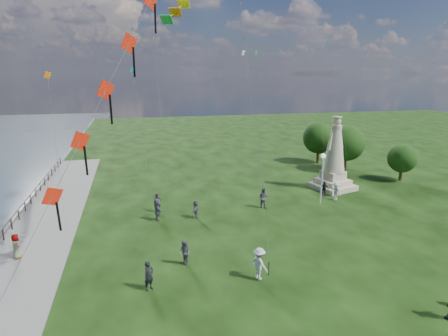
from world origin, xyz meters
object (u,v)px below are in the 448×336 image
object	(u,v)px
person_2	(259,264)
person_5	(158,209)
person_9	(324,189)
person_11	(196,209)
person_7	(263,197)
person_8	(336,191)
person_10	(16,248)
person_0	(149,276)
statue	(334,162)
person_1	(184,253)
lamppost	(323,168)
person_6	(157,203)

from	to	relation	value
person_2	person_5	world-z (taller)	person_2
person_9	person_11	bearing A→B (deg)	-160.11
person_9	person_5	bearing A→B (deg)	-163.40
person_7	person_9	world-z (taller)	person_7
person_2	person_8	xyz separation A→B (m)	(11.73, 11.67, -0.09)
person_10	person_9	bearing A→B (deg)	-95.64
person_8	person_10	size ratio (longest dim) A/B	1.07
person_7	person_0	bearing A→B (deg)	91.39
person_0	person_8	world-z (taller)	person_8
person_2	person_11	bearing A→B (deg)	-16.26
statue	person_7	size ratio (longest dim) A/B	4.10
statue	person_7	bearing A→B (deg)	-173.80
person_1	lamppost	bearing A→B (deg)	97.29
person_11	person_7	bearing A→B (deg)	116.01
person_0	person_8	xyz separation A→B (m)	(18.03, 11.27, 0.03)
lamppost	person_0	distance (m)	19.64
lamppost	person_1	distance (m)	16.54
person_5	person_7	world-z (taller)	person_5
person_2	person_5	size ratio (longest dim) A/B	1.05
person_0	person_8	distance (m)	21.27
lamppost	person_6	xyz separation A→B (m)	(-14.86, 1.38, -2.58)
statue	person_9	size ratio (longest dim) A/B	5.12
statue	person_2	bearing A→B (deg)	-146.88
statue	person_5	distance (m)	18.97
person_2	person_8	world-z (taller)	person_2
person_10	person_1	bearing A→B (deg)	-129.01
person_9	person_10	distance (m)	26.64
person_0	person_2	size ratio (longest dim) A/B	0.88
statue	person_10	world-z (taller)	statue
person_6	person_8	world-z (taller)	person_8
person_5	person_11	xyz separation A→B (m)	(3.12, -0.33, -0.14)
person_11	person_2	bearing A→B (deg)	26.69
person_1	person_10	world-z (taller)	person_1
person_5	person_9	xyz separation A→B (m)	(16.36, 2.39, -0.19)
person_7	person_11	world-z (taller)	person_7
person_0	person_9	xyz separation A→B (m)	(17.58, 12.65, -0.12)
person_8	person_11	world-z (taller)	person_8
statue	person_6	distance (m)	18.51
person_5	person_11	world-z (taller)	person_5
person_0	person_11	xyz separation A→B (m)	(4.35, 9.93, -0.07)
statue	person_0	distance (m)	24.50
person_2	person_8	distance (m)	16.55
statue	person_11	size ratio (longest dim) A/B	4.82
lamppost	person_10	distance (m)	25.00
person_10	statue	bearing A→B (deg)	-93.06
lamppost	person_9	xyz separation A→B (m)	(1.36, 1.87, -2.67)
person_7	person_8	world-z (taller)	person_7
statue	person_5	world-z (taller)	statue
person_6	person_10	xyz separation A→B (m)	(-9.46, -6.55, 0.01)
person_6	person_10	size ratio (longest dim) A/B	0.99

